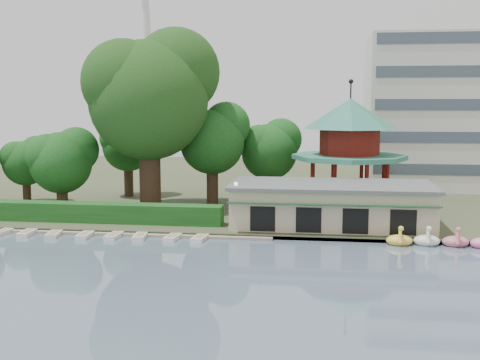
% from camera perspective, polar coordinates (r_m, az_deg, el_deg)
% --- Properties ---
extents(ground_plane, '(220.00, 220.00, 0.00)m').
position_cam_1_polar(ground_plane, '(36.62, -7.01, -11.43)').
color(ground_plane, slate).
rests_on(ground_plane, ground).
extents(shore, '(220.00, 70.00, 0.40)m').
position_cam_1_polar(shore, '(86.73, 1.69, -0.21)').
color(shore, '#424930').
rests_on(shore, ground).
extents(embankment, '(220.00, 0.60, 0.30)m').
position_cam_1_polar(embankment, '(52.87, -2.26, -5.28)').
color(embankment, gray).
rests_on(embankment, ground).
extents(dock, '(34.00, 1.60, 0.24)m').
position_cam_1_polar(dock, '(56.07, -14.49, -4.81)').
color(dock, gray).
rests_on(dock, ground).
extents(boathouse, '(18.60, 9.39, 3.90)m').
position_cam_1_polar(boathouse, '(56.27, 8.65, -2.27)').
color(boathouse, beige).
rests_on(boathouse, shore).
extents(pavilion, '(12.40, 12.40, 13.50)m').
position_cam_1_polar(pavilion, '(65.70, 10.35, 3.58)').
color(pavilion, beige).
rests_on(pavilion, shore).
extents(broadcast_tower, '(8.00, 8.00, 96.00)m').
position_cam_1_polar(broadcast_tower, '(182.15, -8.91, 14.40)').
color(broadcast_tower, silver).
rests_on(broadcast_tower, ground).
extents(hedge, '(30.00, 2.00, 1.80)m').
position_cam_1_polar(hedge, '(59.98, -16.00, -2.91)').
color(hedge, '#1B521B').
rests_on(hedge, shore).
extents(lamp_post, '(0.36, 0.36, 4.28)m').
position_cam_1_polar(lamp_post, '(53.68, -0.39, -1.61)').
color(lamp_post, black).
rests_on(lamp_post, shore).
extents(big_tree, '(13.81, 12.86, 19.22)m').
position_cam_1_polar(big_tree, '(64.20, -8.48, 8.37)').
color(big_tree, '#3A281C').
rests_on(big_tree, shore).
extents(small_trees, '(40.11, 16.64, 11.39)m').
position_cam_1_polar(small_trees, '(68.48, -10.62, 2.95)').
color(small_trees, '#3A281C').
rests_on(small_trees, shore).
extents(swan_boats, '(12.37, 2.15, 1.92)m').
position_cam_1_polar(swan_boats, '(52.73, 20.75, -5.53)').
color(swan_boats, '#F8D44C').
rests_on(swan_boats, ground).
extents(moored_rowboats, '(26.90, 2.66, 0.36)m').
position_cam_1_polar(moored_rowboats, '(55.65, -17.00, -4.93)').
color(moored_rowboats, silver).
rests_on(moored_rowboats, ground).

